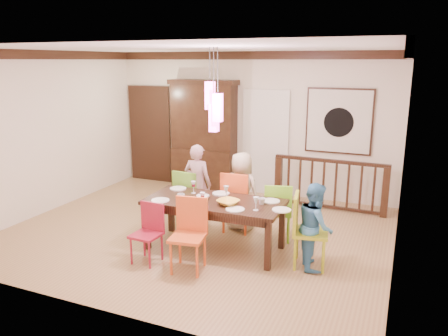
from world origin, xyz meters
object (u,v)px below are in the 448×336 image
at_px(chair_far_left, 191,194).
at_px(person_end_right, 315,226).
at_px(dining_table, 214,206).
at_px(balustrade, 329,184).
at_px(person_far_mid, 241,191).
at_px(chair_end_right, 311,226).
at_px(china_hutch, 204,135).
at_px(person_far_left, 198,184).

relative_size(chair_far_left, person_end_right, 0.83).
distance_m(dining_table, balustrade, 2.75).
bearing_deg(person_end_right, chair_far_left, 51.18).
bearing_deg(person_far_mid, chair_end_right, 155.65).
relative_size(dining_table, chair_end_right, 2.02).
bearing_deg(chair_end_right, dining_table, 79.31).
distance_m(balustrade, person_end_right, 2.46).
distance_m(chair_end_right, person_far_mid, 1.62).
distance_m(balustrade, person_far_mid, 1.94).
distance_m(china_hutch, person_far_left, 2.10).
bearing_deg(person_far_mid, person_end_right, 157.09).
bearing_deg(dining_table, chair_end_right, -2.29).
height_order(chair_end_right, balustrade, chair_end_right).
bearing_deg(balustrade, chair_far_left, -137.27).
bearing_deg(chair_far_left, person_end_right, 166.41).
bearing_deg(balustrade, person_end_right, -82.72).
relative_size(dining_table, person_far_mid, 1.56).
relative_size(dining_table, balustrade, 0.97).
xyz_separation_m(person_far_left, person_end_right, (2.19, -0.90, -0.10)).
height_order(chair_far_left, person_far_left, person_far_left).
bearing_deg(dining_table, person_far_mid, 83.16).
height_order(chair_end_right, person_end_right, person_end_right).
bearing_deg(china_hutch, dining_table, -61.76).
distance_m(person_far_left, person_end_right, 2.37).
bearing_deg(person_far_mid, china_hutch, -40.35).
xyz_separation_m(dining_table, chair_far_left, (-0.76, 0.72, -0.11)).
distance_m(chair_far_left, balustrade, 2.64).
distance_m(china_hutch, person_end_right, 4.12).
height_order(dining_table, chair_far_left, chair_far_left).
bearing_deg(person_end_right, dining_table, 68.87).
xyz_separation_m(china_hutch, person_far_mid, (1.58, -1.90, -0.52)).
height_order(balustrade, person_far_mid, person_far_mid).
xyz_separation_m(china_hutch, person_far_left, (0.78, -1.89, -0.49)).
xyz_separation_m(chair_end_right, person_far_mid, (-1.34, 0.91, 0.07)).
bearing_deg(chair_end_right, china_hutch, 36.18).
bearing_deg(china_hutch, chair_end_right, -43.92).
bearing_deg(person_far_left, person_far_mid, -178.76).
relative_size(china_hutch, balustrade, 1.11).
relative_size(balustrade, person_end_right, 1.79).
height_order(chair_far_left, chair_end_right, chair_end_right).
distance_m(chair_far_left, person_end_right, 2.34).
xyz_separation_m(chair_far_left, person_end_right, (2.23, -0.72, 0.03)).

